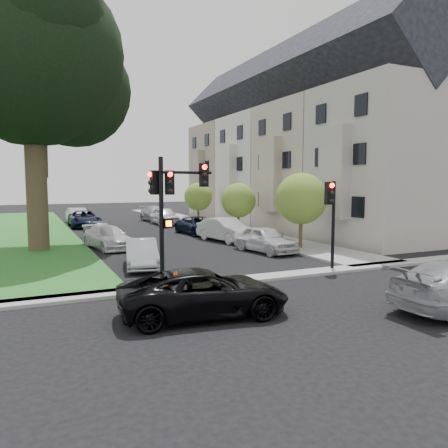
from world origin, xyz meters
name	(u,v)px	position (x,y,z in m)	size (l,w,h in m)	color
ground	(282,291)	(0.00, 0.00, 0.00)	(140.00, 140.00, 0.00)	black
grass_strip	(16,232)	(-9.00, 24.00, 0.06)	(8.00, 44.00, 0.12)	#235E20
sidewalk_right	(204,224)	(6.75, 24.00, 0.06)	(3.50, 44.00, 0.12)	gray
sidewalk_cross	(255,278)	(0.00, 2.00, 0.06)	(60.00, 1.00, 0.12)	gray
house_a	(383,134)	(12.45, 8.00, 6.93)	(7.70, 7.55, 15.97)	#B5AC9E
house_b	(312,143)	(12.45, 15.50, 6.93)	(7.70, 7.55, 15.97)	gray
house_c	(264,150)	(12.45, 23.00, 6.93)	(7.70, 7.55, 15.97)	beige
house_d	(230,154)	(12.45, 30.50, 6.93)	(7.70, 7.55, 15.97)	tan
eucalyptus	(30,55)	(-7.72, 13.29, 10.75)	(11.11, 10.08, 15.74)	black
small_tree_a	(301,199)	(6.20, 7.83, 2.96)	(2.97, 2.97, 4.45)	black
small_tree_b	(239,200)	(6.20, 15.88, 2.57)	(2.57, 2.57, 3.86)	black
small_tree_c	(198,197)	(6.20, 24.12, 2.57)	(2.57, 2.57, 3.86)	black
traffic_signal_main	(171,198)	(-3.42, 2.23, 3.34)	(2.37, 0.62, 4.84)	black
traffic_signal_secondary	(331,209)	(3.87, 2.19, 2.77)	(0.52, 0.42, 3.97)	black
car_cross_near	(204,293)	(-3.65, -1.53, 0.69)	(2.31, 5.00, 1.39)	black
car_parked_0	(265,239)	(3.85, 7.88, 0.74)	(1.74, 4.33, 1.47)	silver
car_parked_1	(226,230)	(3.73, 12.84, 0.78)	(1.65, 4.72, 1.56)	silver
car_parked_2	(199,226)	(3.56, 17.27, 0.66)	(2.19, 4.76, 1.32)	black
car_parked_3	(165,216)	(3.40, 25.52, 0.80)	(1.89, 4.70, 1.60)	silver
car_parked_4	(156,214)	(3.60, 28.89, 0.75)	(2.10, 5.18, 1.50)	#999BA0
car_parked_5	(142,254)	(-3.52, 6.42, 0.65)	(1.38, 3.95, 1.30)	#999BA0
car_parked_6	(108,237)	(-3.89, 12.91, 0.67)	(1.87, 4.59, 1.33)	silver
car_parked_7	(101,229)	(-3.52, 17.86, 0.64)	(1.50, 3.74, 1.27)	#3F4247
car_parked_8	(84,219)	(-3.60, 26.29, 0.72)	(2.41, 5.22, 1.45)	black
car_parked_9	(78,216)	(-3.73, 30.27, 0.72)	(1.52, 4.37, 1.44)	silver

